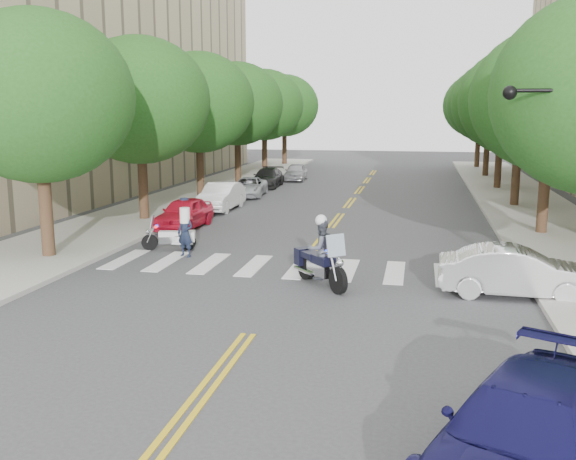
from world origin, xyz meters
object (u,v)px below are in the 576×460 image
(convertible, at_px, (517,272))
(officer_standing, at_px, (185,233))
(motorcycle_police, at_px, (320,254))
(motorcycle_parked, at_px, (174,238))
(sedan_blue, at_px, (527,434))

(convertible, bearing_deg, officer_standing, 76.48)
(motorcycle_police, bearing_deg, officer_standing, -67.25)
(motorcycle_police, height_order, motorcycle_parked, motorcycle_police)
(motorcycle_parked, distance_m, convertible, 12.19)
(motorcycle_parked, bearing_deg, officer_standing, -152.28)
(officer_standing, bearing_deg, motorcycle_police, -11.42)
(motorcycle_parked, height_order, officer_standing, officer_standing)
(officer_standing, distance_m, convertible, 11.13)
(motorcycle_police, bearing_deg, motorcycle_parked, -70.80)
(convertible, distance_m, sedan_blue, 9.65)
(motorcycle_police, relative_size, motorcycle_parked, 1.11)
(motorcycle_police, height_order, sedan_blue, motorcycle_police)
(motorcycle_parked, bearing_deg, sedan_blue, -155.53)
(motorcycle_police, distance_m, convertible, 5.55)
(officer_standing, relative_size, convertible, 0.40)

